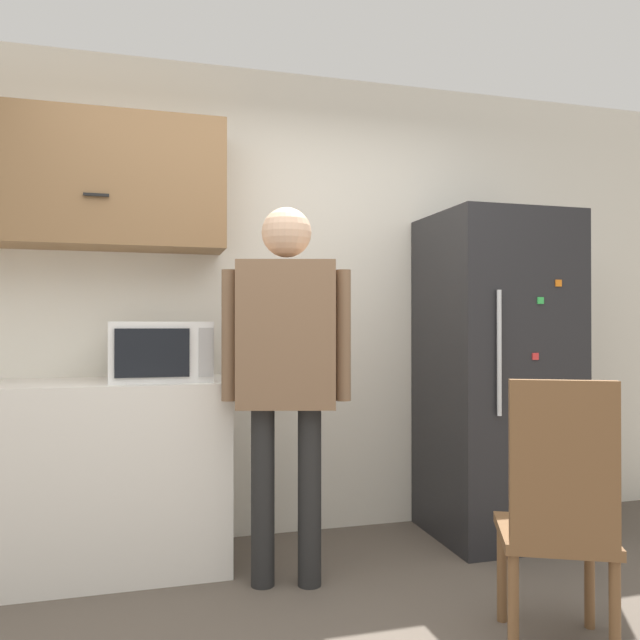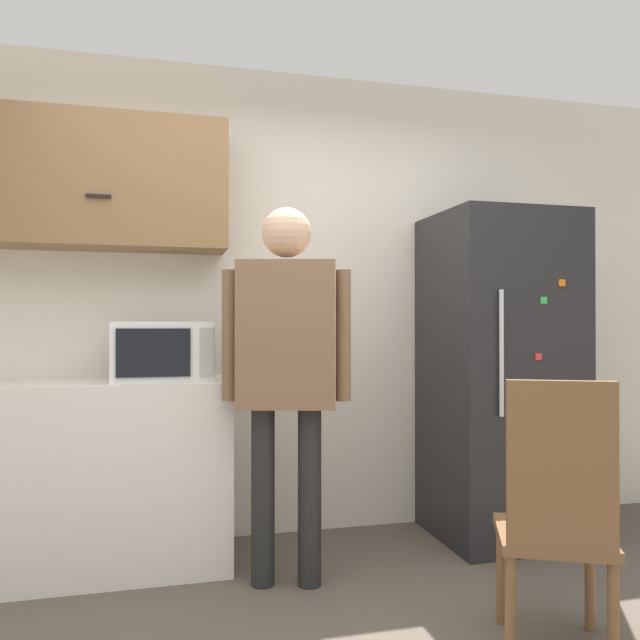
% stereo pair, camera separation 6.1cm
% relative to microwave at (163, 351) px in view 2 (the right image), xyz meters
% --- Properties ---
extents(back_wall, '(6.00, 0.06, 2.70)m').
position_rel_microwave_xyz_m(back_wall, '(0.56, 0.36, 0.27)').
color(back_wall, silver).
rests_on(back_wall, ground_plane).
extents(counter, '(1.97, 0.60, 0.94)m').
position_rel_microwave_xyz_m(counter, '(-0.65, 0.03, -0.62)').
color(counter, silver).
rests_on(counter, ground_plane).
extents(upper_cabinets, '(1.97, 0.35, 0.68)m').
position_rel_microwave_xyz_m(upper_cabinets, '(-0.65, 0.17, 0.87)').
color(upper_cabinets, olive).
extents(microwave, '(0.49, 0.40, 0.30)m').
position_rel_microwave_xyz_m(microwave, '(0.00, 0.00, 0.00)').
color(microwave, white).
rests_on(microwave, counter).
extents(person, '(0.59, 0.33, 1.77)m').
position_rel_microwave_xyz_m(person, '(0.56, -0.39, 0.00)').
color(person, black).
rests_on(person, ground_plane).
extents(refrigerator, '(0.74, 0.74, 1.85)m').
position_rel_microwave_xyz_m(refrigerator, '(1.88, -0.03, -0.16)').
color(refrigerator, '#232326').
rests_on(refrigerator, ground_plane).
extents(chair, '(0.53, 0.53, 1.02)m').
position_rel_microwave_xyz_m(chair, '(1.38, -1.27, -0.54)').
color(chair, brown).
rests_on(chair, ground_plane).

